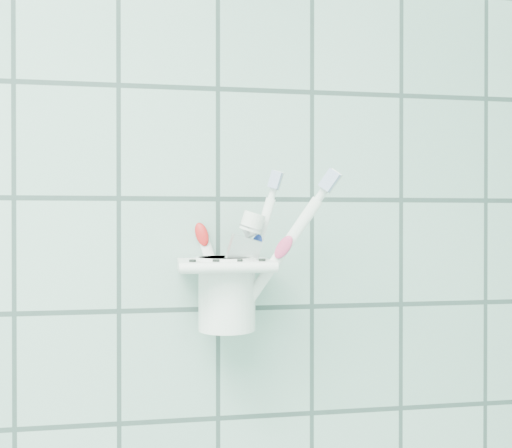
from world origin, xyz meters
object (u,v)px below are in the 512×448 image
holder_bracket (225,266)px  toothpaste_tube (221,258)px  cup (227,290)px  toothbrush_pink (229,231)px  toothbrush_blue (235,243)px  toothbrush_orange (234,232)px

holder_bracket → toothpaste_tube: toothpaste_tube is taller
cup → toothpaste_tube: size_ratio=0.60×
toothbrush_pink → toothpaste_tube: (-0.01, -0.03, -0.03)m
holder_bracket → toothbrush_blue: bearing=24.1°
toothbrush_pink → toothbrush_blue: 0.02m
holder_bracket → toothpaste_tube: 0.01m
cup → toothbrush_pink: (0.00, 0.02, 0.07)m
toothbrush_orange → toothpaste_tube: bearing=-120.5°
holder_bracket → toothbrush_orange: (0.01, 0.00, 0.04)m
cup → toothpaste_tube: 0.04m
toothbrush_pink → toothpaste_tube: toothbrush_pink is taller
toothbrush_blue → toothpaste_tube: bearing=-116.3°
cup → toothbrush_orange: toothbrush_orange is taller
cup → toothbrush_blue: size_ratio=0.47×
holder_bracket → toothpaste_tube: bearing=-124.1°
toothbrush_pink → toothbrush_orange: (0.00, -0.02, -0.00)m
toothbrush_pink → toothbrush_orange: 0.02m
toothbrush_blue → toothbrush_orange: size_ratio=0.91×
toothbrush_pink → toothpaste_tube: size_ratio=1.48×
toothbrush_orange → toothpaste_tube: 0.04m
toothbrush_blue → toothpaste_tube: (-0.02, -0.01, -0.02)m
holder_bracket → toothbrush_blue: 0.03m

